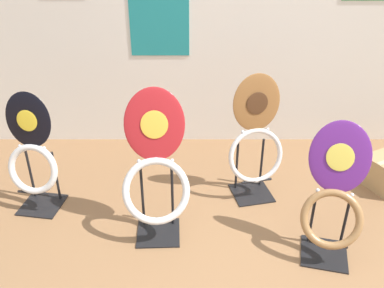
{
  "coord_description": "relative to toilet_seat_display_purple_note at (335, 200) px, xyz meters",
  "views": [
    {
      "loc": [
        -0.54,
        -1.44,
        1.93
      ],
      "look_at": [
        -0.55,
        0.96,
        0.55
      ],
      "focal_mm": 40.0,
      "sensor_mm": 36.0,
      "label": 1
    }
  ],
  "objects": [
    {
      "name": "toilet_seat_display_purple_note",
      "position": [
        0.0,
        0.0,
        0.0
      ],
      "size": [
        0.43,
        0.43,
        0.84
      ],
      "color": "black",
      "rests_on": "ground_plane"
    },
    {
      "name": "toilet_seat_display_jazz_black",
      "position": [
        -1.92,
        0.46,
        0.01
      ],
      "size": [
        0.38,
        0.32,
        0.86
      ],
      "color": "black",
      "rests_on": "ground_plane"
    },
    {
      "name": "toilet_seat_display_crimson_swirl",
      "position": [
        -1.06,
        0.19,
        0.07
      ],
      "size": [
        0.43,
        0.38,
        0.96
      ],
      "color": "black",
      "rests_on": "ground_plane"
    },
    {
      "name": "toilet_seat_display_woodgrain",
      "position": [
        -0.39,
        0.6,
        0.04
      ],
      "size": [
        0.42,
        0.33,
        0.94
      ],
      "color": "black",
      "rests_on": "ground_plane"
    }
  ]
}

